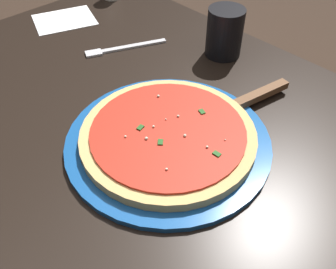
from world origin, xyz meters
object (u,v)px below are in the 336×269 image
Objects in this scene: serving_plate at (168,141)px; pizza_server at (243,103)px; fork at (121,48)px; napkin_folded_right at (64,20)px; pizza at (168,135)px; cup_tall_drink at (225,32)px.

pizza_server reaches higher than serving_plate.
fork is (0.29, -0.13, -0.00)m from serving_plate.
pizza_server is at bearing -174.65° from fork.
serving_plate is 2.32× the size of napkin_folded_right.
pizza reaches higher than serving_plate.
cup_tall_drink reaches higher than serving_plate.
fork is (0.29, -0.13, -0.02)m from pizza.
fork reaches higher than napkin_folded_right.
napkin_folded_right is (0.53, 0.05, -0.01)m from pizza_server.
cup_tall_drink is (0.15, -0.12, 0.04)m from pizza_server.
pizza is 0.31m from cup_tall_drink.
pizza is at bearing 167.26° from napkin_folded_right.
napkin_folded_right is at bearing -12.74° from serving_plate.
cup_tall_drink is 0.42m from napkin_folded_right.
cup_tall_drink is at bearing -138.51° from fork.
serving_plate is at bearing 167.26° from napkin_folded_right.
pizza is at bearing 155.81° from fork.
pizza_server is at bearing 141.33° from cup_tall_drink.
pizza_server reaches higher than napkin_folded_right.
serving_plate is at bearing 113.16° from cup_tall_drink.
serving_plate is 1.51× the size of pizza_server.
cup_tall_drink is at bearing -156.28° from napkin_folded_right.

